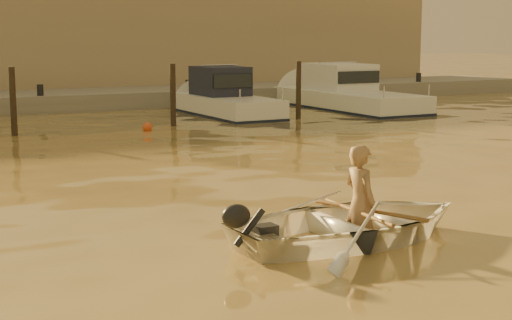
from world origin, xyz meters
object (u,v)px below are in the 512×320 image
person (360,203)px  moored_boat_4 (227,98)px  moored_boat_5 (348,93)px  dinghy (354,222)px

person → moored_boat_4: size_ratio=0.27×
moored_boat_5 → dinghy: bearing=-124.5°
dinghy → moored_boat_5: size_ratio=0.45×
dinghy → moored_boat_5: (11.40, 16.57, 0.36)m
person → moored_boat_4: (5.96, 16.57, 0.08)m
person → moored_boat_5: moored_boat_5 is taller
person → moored_boat_5: 20.06m
dinghy → moored_boat_4: bearing=-21.2°
dinghy → moored_boat_4: size_ratio=0.59×
moored_boat_4 → dinghy: bearing=-110.1°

